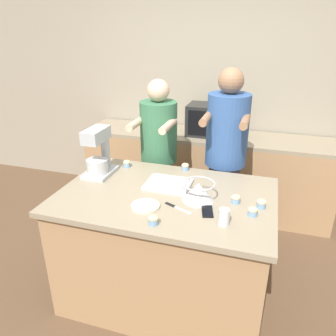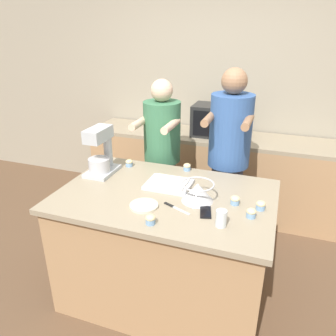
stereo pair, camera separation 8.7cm
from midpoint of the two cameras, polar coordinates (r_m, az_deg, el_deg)
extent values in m
plane|color=brown|center=(2.90, -1.24, -20.76)|extent=(16.00, 16.00, 0.00)
cube|color=gray|center=(3.95, 7.37, 13.47)|extent=(10.00, 0.06, 2.70)
cube|color=#A87F56|center=(2.61, -1.33, -13.83)|extent=(1.47, 0.96, 0.88)
cube|color=gray|center=(2.36, -1.43, -4.94)|extent=(1.54, 1.02, 0.04)
cube|color=#A87F56|center=(3.88, 5.75, -0.82)|extent=(2.80, 0.60, 0.86)
cube|color=gray|center=(3.72, 6.03, 5.54)|extent=(2.80, 0.60, 0.04)
cylinder|color=brown|center=(3.30, -2.25, -5.46)|extent=(0.26, 0.26, 0.85)
cylinder|color=#38704C|center=(3.02, -2.46, 6.31)|extent=(0.34, 0.34, 0.56)
sphere|color=#DBB293|center=(2.93, -2.59, 13.35)|extent=(0.20, 0.20, 0.20)
cylinder|color=#DBB293|center=(2.89, -6.36, 7.81)|extent=(0.06, 0.34, 0.06)
cylinder|color=#DBB293|center=(2.79, -0.87, 7.39)|extent=(0.06, 0.34, 0.06)
cylinder|color=#33384C|center=(3.16, 8.54, -6.71)|extent=(0.28, 0.28, 0.89)
cylinder|color=#335693|center=(2.86, 9.44, 6.52)|extent=(0.36, 0.36, 0.62)
sphere|color=#936B4C|center=(2.77, 10.01, 14.77)|extent=(0.21, 0.21, 0.21)
cylinder|color=#936B4C|center=(2.69, 5.84, 8.68)|extent=(0.06, 0.34, 0.06)
cylinder|color=#936B4C|center=(2.64, 12.37, 8.03)|extent=(0.06, 0.34, 0.06)
cube|color=#B2B7BC|center=(2.72, -12.61, -0.74)|extent=(0.20, 0.30, 0.03)
cylinder|color=#B2B7BC|center=(2.76, -11.72, 2.90)|extent=(0.07, 0.07, 0.26)
cube|color=#B2B7BC|center=(2.59, -13.38, 5.60)|extent=(0.13, 0.26, 0.10)
cylinder|color=#BCBCC1|center=(2.66, -13.13, 0.32)|extent=(0.17, 0.17, 0.11)
cone|color=#BCBCC1|center=(2.24, 4.19, -4.12)|extent=(0.22, 0.22, 0.13)
torus|color=#BCBCC1|center=(2.22, 4.24, -2.72)|extent=(0.23, 0.23, 0.01)
cube|color=#BCBCC1|center=(2.46, -0.98, -2.89)|extent=(0.33, 0.26, 0.02)
cube|color=white|center=(2.45, -0.99, -2.47)|extent=(0.27, 0.21, 0.02)
cube|color=black|center=(3.66, 7.03, 8.27)|extent=(0.54, 0.34, 0.34)
cube|color=black|center=(3.50, 5.72, 7.65)|extent=(0.36, 0.01, 0.27)
cube|color=#2D2D2D|center=(3.47, 9.65, 7.26)|extent=(0.11, 0.01, 0.27)
cube|color=black|center=(2.14, 5.69, -7.54)|extent=(0.10, 0.16, 0.01)
cube|color=black|center=(2.14, 5.69, -7.41)|extent=(0.09, 0.14, 0.00)
cylinder|color=silver|center=(2.00, 8.48, -8.48)|extent=(0.07, 0.07, 0.10)
cylinder|color=beige|center=(2.19, -5.13, -6.64)|extent=(0.19, 0.19, 0.02)
cube|color=#BCBCC1|center=(2.14, 1.46, -7.39)|extent=(0.14, 0.07, 0.01)
cube|color=black|center=(2.21, -0.74, -6.43)|extent=(0.08, 0.05, 0.01)
cylinder|color=#759EC6|center=(2.81, -8.06, 0.51)|extent=(0.06, 0.06, 0.03)
ellipsoid|color=beige|center=(2.80, -8.09, 1.00)|extent=(0.06, 0.06, 0.04)
cylinder|color=#759EC6|center=(2.25, 14.83, -6.32)|extent=(0.06, 0.06, 0.03)
ellipsoid|color=beige|center=(2.23, 14.90, -5.74)|extent=(0.06, 0.06, 0.04)
cylinder|color=#759EC6|center=(2.26, 10.60, -5.62)|extent=(0.06, 0.06, 0.03)
ellipsoid|color=beige|center=(2.25, 10.65, -5.04)|extent=(0.06, 0.06, 0.04)
cylinder|color=#759EC6|center=(2.14, 13.37, -7.65)|extent=(0.06, 0.06, 0.03)
ellipsoid|color=beige|center=(2.13, 13.43, -7.05)|extent=(0.06, 0.06, 0.04)
cylinder|color=#759EC6|center=(2.73, 2.09, -0.04)|extent=(0.06, 0.06, 0.03)
ellipsoid|color=beige|center=(2.72, 2.10, 0.47)|extent=(0.06, 0.06, 0.04)
cylinder|color=#759EC6|center=(2.01, -3.81, -9.35)|extent=(0.06, 0.06, 0.03)
ellipsoid|color=beige|center=(1.99, -3.83, -8.71)|extent=(0.06, 0.06, 0.04)
camera|label=1|loc=(0.04, -91.08, -0.47)|focal=35.00mm
camera|label=2|loc=(0.04, 88.92, 0.47)|focal=35.00mm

